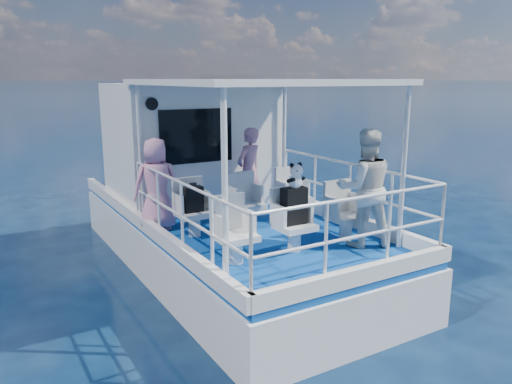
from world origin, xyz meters
TOP-DOWN VIEW (x-y plane):
  - ground at (0.00, 0.00)m, footprint 2000.00×2000.00m
  - hull at (0.00, 1.00)m, footprint 3.00×7.00m
  - deck at (0.00, 1.00)m, footprint 2.90×6.90m
  - cabin at (0.00, 2.30)m, footprint 2.85×2.00m
  - canopy at (0.00, -0.20)m, footprint 3.00×3.20m
  - canopy_posts at (0.00, -0.25)m, footprint 2.77×2.97m
  - railings at (0.00, -0.58)m, footprint 2.84×3.59m
  - seat_port_fwd at (-0.90, 0.20)m, footprint 0.48×0.46m
  - seat_center_fwd at (0.00, 0.20)m, footprint 0.48×0.46m
  - seat_stbd_fwd at (0.90, 0.20)m, footprint 0.48×0.46m
  - seat_port_aft at (-0.90, -1.10)m, footprint 0.48×0.46m
  - seat_center_aft at (0.00, -1.10)m, footprint 0.48×0.46m
  - seat_stbd_aft at (0.90, -1.10)m, footprint 0.48×0.46m
  - passenger_port_fwd at (-1.25, 0.79)m, footprint 0.60×0.48m
  - passenger_stbd_fwd at (0.44, 0.90)m, footprint 0.64×0.53m
  - passenger_stbd_aft at (0.96, -1.39)m, footprint 0.98×0.89m
  - backpack_port at (-0.92, 0.18)m, footprint 0.28×0.16m
  - backpack_center at (-0.01, -1.09)m, footprint 0.33×0.19m
  - compact_camera at (-0.91, 0.19)m, footprint 0.09×0.05m
  - panda at (-0.01, -1.11)m, footprint 0.22×0.18m

SIDE VIEW (x-z plane):
  - ground at x=0.00m, z-range 0.00..0.00m
  - hull at x=0.00m, z-range -0.80..0.80m
  - deck at x=0.00m, z-range 0.80..0.90m
  - seat_port_fwd at x=-0.90m, z-range 0.90..1.28m
  - seat_center_fwd at x=0.00m, z-range 0.90..1.28m
  - seat_stbd_fwd at x=0.90m, z-range 0.90..1.28m
  - seat_port_aft at x=-0.90m, z-range 0.90..1.28m
  - seat_center_aft at x=0.00m, z-range 0.90..1.28m
  - seat_stbd_aft at x=0.90m, z-range 0.90..1.28m
  - railings at x=0.00m, z-range 0.90..1.90m
  - backpack_port at x=-0.92m, z-range 1.28..1.65m
  - backpack_center at x=-0.01m, z-range 1.28..1.78m
  - passenger_port_fwd at x=-1.25m, z-range 0.90..2.33m
  - passenger_stbd_fwd at x=0.44m, z-range 0.90..2.39m
  - compact_camera at x=-0.91m, z-range 1.65..1.71m
  - passenger_stbd_aft at x=0.96m, z-range 0.90..2.54m
  - panda at x=-0.01m, z-range 1.78..2.11m
  - cabin at x=0.00m, z-range 0.90..3.10m
  - canopy_posts at x=0.00m, z-range 0.90..3.10m
  - canopy at x=0.00m, z-range 3.10..3.18m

